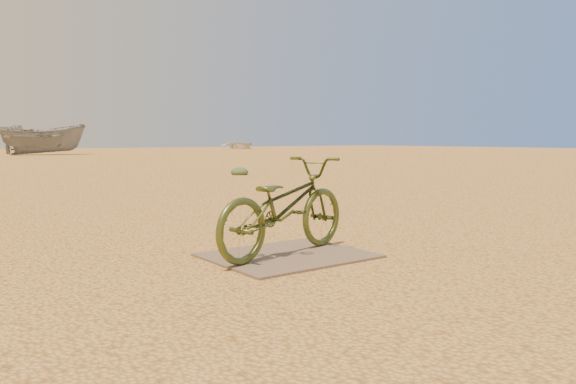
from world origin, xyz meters
TOP-DOWN VIEW (x-y plane):
  - ground at (0.00, 0.00)m, footprint 120.00×120.00m
  - plywood_board at (-0.51, 0.18)m, footprint 1.42×1.16m
  - bicycle at (-0.54, 0.21)m, footprint 1.81×0.98m
  - boat_mid_right at (5.77, 36.09)m, footprint 5.56×2.58m
  - boat_far_right at (28.63, 48.09)m, footprint 4.29×5.38m
  - kale_b at (5.36, 10.56)m, footprint 0.53×0.53m

SIDE VIEW (x-z plane):
  - ground at x=0.00m, z-range 0.00..0.00m
  - kale_b at x=5.36m, z-range -0.15..0.15m
  - plywood_board at x=-0.51m, z-range 0.00..0.02m
  - bicycle at x=-0.54m, z-range 0.02..0.92m
  - boat_far_right at x=28.63m, z-range 0.00..1.00m
  - boat_mid_right at x=5.77m, z-range 0.00..2.08m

